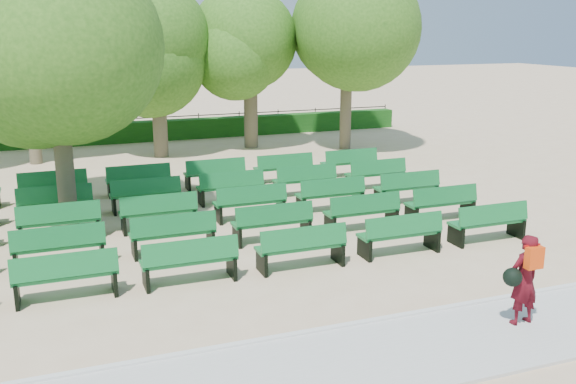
{
  "coord_description": "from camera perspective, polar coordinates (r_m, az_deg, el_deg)",
  "views": [
    {
      "loc": [
        -3.7,
        -15.39,
        5.08
      ],
      "look_at": [
        1.72,
        -1.0,
        1.1
      ],
      "focal_mm": 40.0,
      "sensor_mm": 36.0,
      "label": 1
    }
  ],
  "objects": [
    {
      "name": "ground",
      "position": [
        16.62,
        -6.79,
        -3.39
      ],
      "size": [
        120.0,
        120.0,
        0.0
      ],
      "primitive_type": "plane",
      "color": "#CCAC87"
    },
    {
      "name": "hedge",
      "position": [
        29.98,
        -13.36,
        5.24
      ],
      "size": [
        26.0,
        0.7,
        0.9
      ],
      "primitive_type": "cube",
      "color": "#174F14",
      "rests_on": "ground"
    },
    {
      "name": "paving",
      "position": [
        10.15,
        3.8,
        -15.36
      ],
      "size": [
        30.0,
        2.2,
        0.06
      ],
      "primitive_type": "cube",
      "color": "beige",
      "rests_on": "ground"
    },
    {
      "name": "bench_array",
      "position": [
        16.89,
        -11.39,
        -2.93
      ],
      "size": [
        1.96,
        0.65,
        1.23
      ],
      "rotation": [
        0.0,
        0.0,
        0.02
      ],
      "color": "#126B2E",
      "rests_on": "ground"
    },
    {
      "name": "person",
      "position": [
        11.78,
        20.22,
        -7.23
      ],
      "size": [
        0.77,
        0.47,
        1.62
      ],
      "rotation": [
        0.0,
        0.0,
        3.22
      ],
      "color": "#4A0A13",
      "rests_on": "ground"
    },
    {
      "name": "tree_among",
      "position": [
        17.02,
        -20.05,
        11.63
      ],
      "size": [
        5.03,
        5.03,
        6.76
      ],
      "color": "brown",
      "rests_on": "ground"
    },
    {
      "name": "tree_line",
      "position": [
        26.15,
        -12.13,
        2.99
      ],
      "size": [
        21.8,
        6.8,
        7.04
      ],
      "primitive_type": null,
      "color": "#3C711E",
      "rests_on": "ground"
    },
    {
      "name": "curb",
      "position": [
        11.07,
        1.29,
        -12.52
      ],
      "size": [
        30.0,
        0.12,
        0.1
      ],
      "primitive_type": "cube",
      "color": "silver",
      "rests_on": "ground"
    },
    {
      "name": "fence",
      "position": [
        30.44,
        -13.42,
        4.51
      ],
      "size": [
        26.0,
        0.1,
        1.02
      ],
      "primitive_type": null,
      "color": "black",
      "rests_on": "ground"
    }
  ]
}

